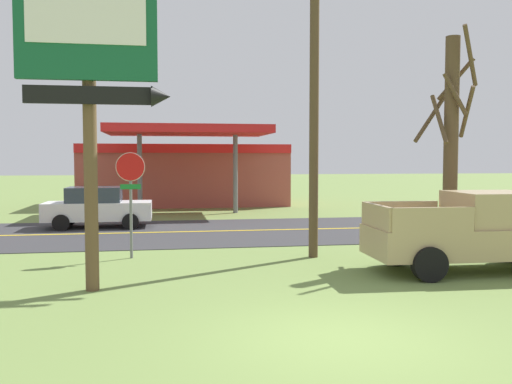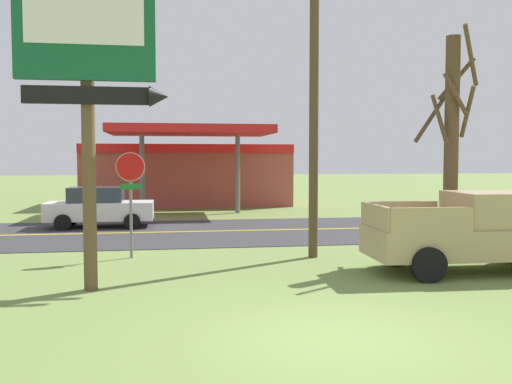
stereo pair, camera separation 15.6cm
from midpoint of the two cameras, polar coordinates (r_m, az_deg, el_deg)
ground_plane at (r=8.94m, az=8.70°, el=-14.69°), size 180.00×180.00×0.00m
road_asphalt at (r=21.43m, az=-1.85°, el=-4.00°), size 140.00×8.00×0.02m
road_centre_line at (r=21.43m, az=-1.85°, el=-3.96°), size 126.00×0.20×0.01m
motel_sign at (r=12.16m, az=-16.28°, el=12.22°), size 3.06×0.54×6.76m
stop_sign at (r=15.85m, az=-12.41°, el=0.64°), size 0.80×0.08×2.95m
utility_pole at (r=15.85m, az=6.24°, el=11.54°), size 2.01×0.26×9.39m
bare_tree at (r=16.65m, az=19.59°, el=4.93°), size 1.65×1.66×6.37m
gas_station at (r=34.02m, az=-6.92°, el=1.99°), size 12.00×11.50×4.40m
pickup_tan_parked_on_lawn at (r=14.75m, az=21.88°, el=-3.88°), size 5.25×2.35×1.96m
car_white_near_lane at (r=23.34m, az=-15.52°, el=-1.49°), size 4.20×2.00×1.64m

